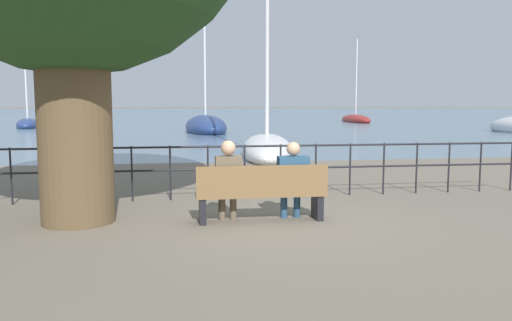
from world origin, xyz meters
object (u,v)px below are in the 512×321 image
seated_person_left (228,177)px  sailboat_1 (206,127)px  sailboat_3 (356,120)px  harbor_lighthouse (50,62)px  sailboat_0 (267,146)px  sailboat_4 (28,124)px  park_bench (262,194)px  seated_person_right (293,177)px

seated_person_left → sailboat_1: sailboat_1 is taller
sailboat_3 → harbor_lighthouse: (-42.68, 47.37, 9.62)m
sailboat_3 → sailboat_0: bearing=-109.7°
sailboat_0 → sailboat_1: 15.91m
seated_person_left → sailboat_0: sailboat_0 is taller
seated_person_left → sailboat_0: size_ratio=0.10×
sailboat_1 → sailboat_4: size_ratio=1.29×
sailboat_3 → sailboat_4: sailboat_3 is taller
park_bench → sailboat_3: (17.81, 44.64, -0.17)m
harbor_lighthouse → park_bench: bearing=-74.9°
park_bench → sailboat_4: sailboat_4 is taller
seated_person_right → sailboat_0: sailboat_0 is taller
park_bench → sailboat_1: (0.52, 26.18, -0.08)m
seated_person_right → sailboat_4: bearing=111.5°
seated_person_right → seated_person_left: bearing=179.9°
seated_person_left → sailboat_3: sailboat_3 is taller
seated_person_right → harbor_lighthouse: (-25.39, 91.93, 9.21)m
seated_person_left → harbor_lighthouse: 95.54m
seated_person_left → harbor_lighthouse: (-24.36, 91.93, 9.19)m
sailboat_0 → sailboat_4: (-15.23, 24.79, -0.03)m
park_bench → seated_person_right: seated_person_right is taller
seated_person_right → sailboat_4: (-13.83, 35.05, -0.40)m
sailboat_1 → sailboat_4: bearing=142.7°
seated_person_right → sailboat_1: (0.01, 26.11, -0.32)m
sailboat_3 → park_bench: bearing=-106.6°
sailboat_0 → park_bench: bearing=-91.7°
sailboat_1 → sailboat_3: 25.28m
seated_person_right → sailboat_3: size_ratio=0.13×
park_bench → seated_person_right: 0.57m
sailboat_0 → sailboat_4: 29.10m
seated_person_right → harbor_lighthouse: size_ratio=0.06×
sailboat_1 → sailboat_3: sailboat_1 is taller
seated_person_left → harbor_lighthouse: harbor_lighthouse is taller
seated_person_right → sailboat_4: sailboat_4 is taller
park_bench → sailboat_1: bearing=88.9°
park_bench → sailboat_4: size_ratio=0.24×
seated_person_left → sailboat_1: bearing=87.7°
park_bench → seated_person_right: (0.51, 0.08, 0.24)m
harbor_lighthouse → sailboat_4: bearing=-78.5°
seated_person_right → sailboat_4: size_ratio=0.15×
seated_person_left → sailboat_3: 48.18m
sailboat_1 → sailboat_4: sailboat_1 is taller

